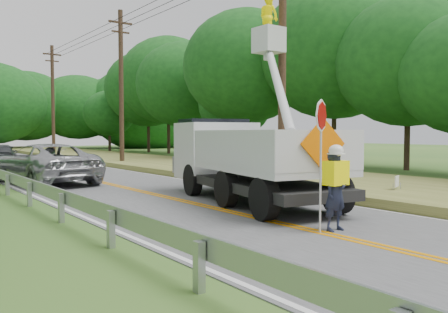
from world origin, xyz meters
TOP-DOWN VIEW (x-y plane):
  - ground at (0.00, 0.00)m, footprint 140.00×140.00m
  - road at (0.00, 14.00)m, footprint 7.20×96.00m
  - utility_poles at (5.00, 17.02)m, footprint 1.60×43.30m
  - tall_grass_verge at (7.10, 14.00)m, footprint 7.00×96.00m
  - treeline_right at (15.73, 24.07)m, footprint 11.98×53.54m
  - flagger at (0.38, 2.45)m, footprint 1.10×0.44m
  - bucket_truck at (1.97, 7.88)m, footprint 5.19×7.87m
  - suv_silver at (-2.07, 15.87)m, footprint 3.44×6.29m
  - yard_sign at (5.95, 4.58)m, footprint 0.49×0.22m

SIDE VIEW (x-z plane):
  - ground at x=0.00m, z-range 0.00..0.00m
  - road at x=0.00m, z-range 0.00..0.02m
  - tall_grass_verge at x=7.10m, z-range 0.00..0.30m
  - yard_sign at x=5.95m, z-range 0.16..0.91m
  - suv_silver at x=-2.07m, z-range 0.02..1.69m
  - flagger at x=0.38m, z-range -0.39..2.45m
  - bucket_truck at x=1.97m, z-range -1.99..5.27m
  - utility_poles at x=5.00m, z-range 0.27..10.27m
  - treeline_right at x=15.73m, z-range 0.70..12.72m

